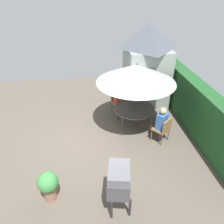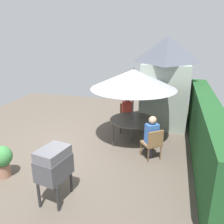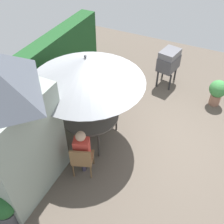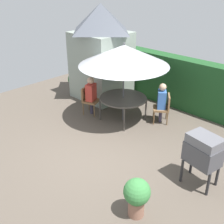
{
  "view_description": "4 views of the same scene",
  "coord_description": "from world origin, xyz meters",
  "px_view_note": "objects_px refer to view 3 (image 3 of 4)",
  "views": [
    {
      "loc": [
        5.83,
        -0.26,
        4.67
      ],
      "look_at": [
        -0.01,
        0.52,
        1.06
      ],
      "focal_mm": 34.86,
      "sensor_mm": 36.0,
      "label": 1
    },
    {
      "loc": [
        6.19,
        2.54,
        3.37
      ],
      "look_at": [
        -0.71,
        0.69,
        0.93
      ],
      "focal_mm": 36.92,
      "sensor_mm": 36.0,
      "label": 2
    },
    {
      "loc": [
        -4.85,
        -1.25,
        5.25
      ],
      "look_at": [
        -0.65,
        0.77,
        1.1
      ],
      "focal_mm": 43.24,
      "sensor_mm": 36.0,
      "label": 3
    },
    {
      "loc": [
        4.53,
        -4.43,
        4.13
      ],
      "look_at": [
        -0.11,
        0.36,
        0.81
      ],
      "focal_mm": 44.6,
      "sensor_mm": 36.0,
      "label": 4
    }
  ],
  "objects_px": {
    "person_in_red": "(82,148)",
    "person_in_blue": "(84,87)",
    "bbq_grill": "(169,61)",
    "chair_near_shed": "(82,159)",
    "patio_table": "(90,116)",
    "chair_far_side": "(84,92)",
    "potted_plant_by_grill": "(218,91)",
    "patio_umbrella": "(86,70)",
    "potted_plant_by_shed": "(4,209)"
  },
  "relations": [
    {
      "from": "chair_far_side",
      "to": "potted_plant_by_grill",
      "type": "distance_m",
      "value": 3.9
    },
    {
      "from": "bbq_grill",
      "to": "person_in_red",
      "type": "height_order",
      "value": "person_in_red"
    },
    {
      "from": "bbq_grill",
      "to": "chair_near_shed",
      "type": "relative_size",
      "value": 1.33
    },
    {
      "from": "chair_far_side",
      "to": "potted_plant_by_grill",
      "type": "height_order",
      "value": "chair_far_side"
    },
    {
      "from": "potted_plant_by_grill",
      "to": "person_in_red",
      "type": "bearing_deg",
      "value": 148.77
    },
    {
      "from": "patio_table",
      "to": "person_in_red",
      "type": "xyz_separation_m",
      "value": [
        -1.03,
        -0.39,
        0.07
      ]
    },
    {
      "from": "bbq_grill",
      "to": "person_in_blue",
      "type": "height_order",
      "value": "person_in_blue"
    },
    {
      "from": "person_in_blue",
      "to": "patio_umbrella",
      "type": "bearing_deg",
      "value": -142.43
    },
    {
      "from": "chair_far_side",
      "to": "person_in_blue",
      "type": "distance_m",
      "value": 0.28
    },
    {
      "from": "bbq_grill",
      "to": "person_in_blue",
      "type": "distance_m",
      "value": 2.87
    },
    {
      "from": "chair_near_shed",
      "to": "patio_table",
      "type": "bearing_deg",
      "value": 20.49
    },
    {
      "from": "patio_table",
      "to": "person_in_red",
      "type": "bearing_deg",
      "value": -159.51
    },
    {
      "from": "patio_umbrella",
      "to": "chair_near_shed",
      "type": "height_order",
      "value": "patio_umbrella"
    },
    {
      "from": "chair_far_side",
      "to": "bbq_grill",
      "type": "bearing_deg",
      "value": -39.57
    },
    {
      "from": "chair_near_shed",
      "to": "potted_plant_by_shed",
      "type": "height_order",
      "value": "chair_near_shed"
    },
    {
      "from": "bbq_grill",
      "to": "person_in_red",
      "type": "distance_m",
      "value": 4.27
    },
    {
      "from": "patio_umbrella",
      "to": "chair_near_shed",
      "type": "xyz_separation_m",
      "value": [
        -1.11,
        -0.42,
        -1.55
      ]
    },
    {
      "from": "chair_near_shed",
      "to": "person_in_red",
      "type": "distance_m",
      "value": 0.28
    },
    {
      "from": "potted_plant_by_shed",
      "to": "person_in_blue",
      "type": "relative_size",
      "value": 0.66
    },
    {
      "from": "potted_plant_by_grill",
      "to": "person_in_red",
      "type": "relative_size",
      "value": 0.65
    },
    {
      "from": "bbq_grill",
      "to": "chair_near_shed",
      "type": "distance_m",
      "value": 4.36
    },
    {
      "from": "patio_umbrella",
      "to": "person_in_red",
      "type": "xyz_separation_m",
      "value": [
        -1.03,
        -0.39,
        -1.29
      ]
    },
    {
      "from": "potted_plant_by_shed",
      "to": "chair_far_side",
      "type": "bearing_deg",
      "value": 6.58
    },
    {
      "from": "chair_near_shed",
      "to": "potted_plant_by_grill",
      "type": "distance_m",
      "value": 4.51
    },
    {
      "from": "potted_plant_by_grill",
      "to": "patio_umbrella",
      "type": "bearing_deg",
      "value": 135.84
    },
    {
      "from": "patio_umbrella",
      "to": "person_in_blue",
      "type": "distance_m",
      "value": 1.73
    },
    {
      "from": "potted_plant_by_shed",
      "to": "person_in_blue",
      "type": "xyz_separation_m",
      "value": [
        3.68,
        0.38,
        0.32
      ]
    },
    {
      "from": "bbq_grill",
      "to": "patio_umbrella",
      "type": "bearing_deg",
      "value": 161.63
    },
    {
      "from": "person_in_red",
      "to": "potted_plant_by_grill",
      "type": "bearing_deg",
      "value": -31.23
    },
    {
      "from": "person_in_red",
      "to": "bbq_grill",
      "type": "bearing_deg",
      "value": -9.04
    },
    {
      "from": "bbq_grill",
      "to": "chair_far_side",
      "type": "relative_size",
      "value": 1.33
    },
    {
      "from": "bbq_grill",
      "to": "person_in_blue",
      "type": "bearing_deg",
      "value": 142.09
    },
    {
      "from": "potted_plant_by_grill",
      "to": "person_in_blue",
      "type": "height_order",
      "value": "person_in_blue"
    },
    {
      "from": "patio_umbrella",
      "to": "potted_plant_by_shed",
      "type": "height_order",
      "value": "patio_umbrella"
    },
    {
      "from": "bbq_grill",
      "to": "person_in_blue",
      "type": "relative_size",
      "value": 0.95
    },
    {
      "from": "bbq_grill",
      "to": "potted_plant_by_shed",
      "type": "relative_size",
      "value": 1.44
    },
    {
      "from": "bbq_grill",
      "to": "person_in_blue",
      "type": "xyz_separation_m",
      "value": [
        -2.27,
        1.76,
        -0.06
      ]
    },
    {
      "from": "chair_near_shed",
      "to": "person_in_blue",
      "type": "relative_size",
      "value": 0.71
    },
    {
      "from": "bbq_grill",
      "to": "potted_plant_by_grill",
      "type": "relative_size",
      "value": 1.47
    },
    {
      "from": "patio_umbrella",
      "to": "potted_plant_by_grill",
      "type": "distance_m",
      "value": 4.19
    },
    {
      "from": "bbq_grill",
      "to": "chair_far_side",
      "type": "distance_m",
      "value": 2.87
    },
    {
      "from": "chair_near_shed",
      "to": "potted_plant_by_grill",
      "type": "height_order",
      "value": "chair_near_shed"
    },
    {
      "from": "patio_table",
      "to": "person_in_red",
      "type": "distance_m",
      "value": 1.11
    },
    {
      "from": "patio_umbrella",
      "to": "chair_far_side",
      "type": "distance_m",
      "value": 1.99
    },
    {
      "from": "person_in_red",
      "to": "chair_near_shed",
      "type": "bearing_deg",
      "value": -159.51
    },
    {
      "from": "person_in_blue",
      "to": "potted_plant_by_shed",
      "type": "bearing_deg",
      "value": -174.1
    },
    {
      "from": "person_in_red",
      "to": "person_in_blue",
      "type": "xyz_separation_m",
      "value": [
        1.95,
        1.09,
        0.0
      ]
    },
    {
      "from": "patio_umbrella",
      "to": "person_in_red",
      "type": "relative_size",
      "value": 2.09
    },
    {
      "from": "chair_far_side",
      "to": "person_in_red",
      "type": "relative_size",
      "value": 0.71
    },
    {
      "from": "person_in_blue",
      "to": "potted_plant_by_grill",
      "type": "bearing_deg",
      "value": -61.37
    }
  ]
}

